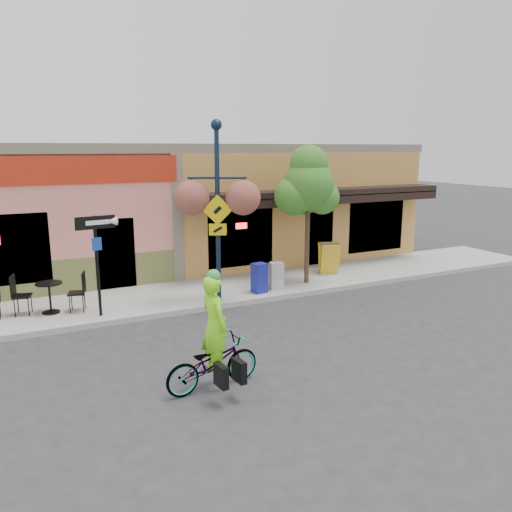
{
  "coord_description": "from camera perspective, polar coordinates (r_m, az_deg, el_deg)",
  "views": [
    {
      "loc": [
        -5.75,
        -11.72,
        4.35
      ],
      "look_at": [
        0.33,
        0.5,
        1.4
      ],
      "focal_mm": 35.0,
      "sensor_mm": 36.0,
      "label": 1
    }
  ],
  "objects": [
    {
      "name": "ground",
      "position": [
        13.76,
        -0.29,
        -6.23
      ],
      "size": [
        90.0,
        90.0,
        0.0
      ],
      "primitive_type": "plane",
      "color": "#2D2D30",
      "rests_on": "ground"
    },
    {
      "name": "newspaper_box_grey",
      "position": [
        15.14,
        2.37,
        -2.29
      ],
      "size": [
        0.47,
        0.44,
        0.83
      ],
      "primitive_type": null,
      "rotation": [
        0.0,
        0.0,
        -0.28
      ],
      "color": "#B3B3B3",
      "rests_on": "sidewalk"
    },
    {
      "name": "bicycle",
      "position": [
        9.4,
        -4.98,
        -12.12
      ],
      "size": [
        1.92,
        0.85,
        0.97
      ],
      "primitive_type": "imported",
      "rotation": [
        0.0,
        0.0,
        1.68
      ],
      "color": "maroon",
      "rests_on": "ground"
    },
    {
      "name": "newspaper_box_blue",
      "position": [
        14.79,
        0.39,
        -2.52
      ],
      "size": [
        0.45,
        0.42,
        0.89
      ],
      "primitive_type": null,
      "rotation": [
        0.0,
        0.0,
        0.18
      ],
      "color": "navy",
      "rests_on": "sidewalk"
    },
    {
      "name": "cyclist_rider",
      "position": [
        9.24,
        -4.74,
        -9.45
      ],
      "size": [
        0.53,
        0.74,
        1.9
      ],
      "primitive_type": "imported",
      "rotation": [
        0.0,
        0.0,
        1.68
      ],
      "color": "#86FF1A",
      "rests_on": "ground"
    },
    {
      "name": "building",
      "position": [
        20.17,
        -9.77,
        6.05
      ],
      "size": [
        18.2,
        8.2,
        4.5
      ],
      "primitive_type": null,
      "color": "#E67F72",
      "rests_on": "ground"
    },
    {
      "name": "one_way_sign",
      "position": [
        13.15,
        -17.65,
        -1.17
      ],
      "size": [
        1.01,
        0.35,
        2.58
      ],
      "primitive_type": null,
      "rotation": [
        0.0,
        0.0,
        0.14
      ],
      "color": "black",
      "rests_on": "sidewalk"
    },
    {
      "name": "sidewalk",
      "position": [
        15.48,
        -3.56,
        -3.86
      ],
      "size": [
        24.0,
        3.0,
        0.15
      ],
      "primitive_type": "cube",
      "color": "#9E9B93",
      "rests_on": "ground"
    },
    {
      "name": "curb",
      "position": [
        14.21,
        -1.27,
        -5.31
      ],
      "size": [
        24.0,
        0.12,
        0.15
      ],
      "primitive_type": "cube",
      "color": "#A8A59E",
      "rests_on": "ground"
    },
    {
      "name": "sandwich_board",
      "position": [
        17.03,
        8.51,
        -0.39
      ],
      "size": [
        0.75,
        0.64,
        1.05
      ],
      "primitive_type": null,
      "rotation": [
        0.0,
        0.0,
        -0.33
      ],
      "color": "gold",
      "rests_on": "sidewalk"
    },
    {
      "name": "lamp_post",
      "position": [
        13.57,
        -4.4,
        4.89
      ],
      "size": [
        1.7,
        1.24,
        4.96
      ],
      "primitive_type": null,
      "rotation": [
        0.0,
        0.0,
        -0.43
      ],
      "color": "#101F33",
      "rests_on": "sidewalk"
    },
    {
      "name": "street_tree",
      "position": [
        15.63,
        5.93,
        4.73
      ],
      "size": [
        1.81,
        1.81,
        4.37
      ],
      "primitive_type": null,
      "rotation": [
        0.0,
        0.0,
        0.07
      ],
      "color": "#3D7A26",
      "rests_on": "sidewalk"
    },
    {
      "name": "cafe_set_right",
      "position": [
        14.0,
        -22.52,
        -3.96
      ],
      "size": [
        1.94,
        1.31,
        1.06
      ],
      "primitive_type": null,
      "rotation": [
        0.0,
        0.0,
        -0.26
      ],
      "color": "black",
      "rests_on": "sidewalk"
    }
  ]
}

